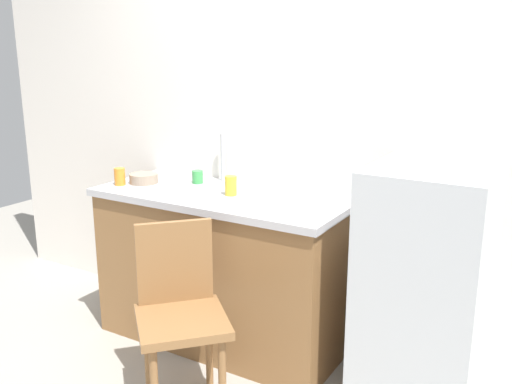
{
  "coord_description": "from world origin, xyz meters",
  "views": [
    {
      "loc": [
        1.35,
        -1.85,
        1.68
      ],
      "look_at": [
        -0.11,
        0.6,
        0.94
      ],
      "focal_mm": 39.33,
      "sensor_mm": 36.0,
      "label": 1
    }
  ],
  "objects_px": {
    "refrigerator": "(425,288)",
    "cup_yellow": "(231,186)",
    "dish_tray": "(284,194)",
    "cup_green": "(198,177)",
    "terracotta_bowl": "(144,178)",
    "chair": "(180,310)",
    "cup_orange": "(120,177)"
  },
  "relations": [
    {
      "from": "chair",
      "to": "cup_orange",
      "type": "bearing_deg",
      "value": 102.28
    },
    {
      "from": "chair",
      "to": "cup_orange",
      "type": "distance_m",
      "value": 1.05
    },
    {
      "from": "dish_tray",
      "to": "terracotta_bowl",
      "type": "xyz_separation_m",
      "value": [
        -0.89,
        -0.11,
        0.0
      ]
    },
    {
      "from": "refrigerator",
      "to": "chair",
      "type": "height_order",
      "value": "refrigerator"
    },
    {
      "from": "refrigerator",
      "to": "cup_green",
      "type": "height_order",
      "value": "refrigerator"
    },
    {
      "from": "dish_tray",
      "to": "cup_green",
      "type": "xyz_separation_m",
      "value": [
        -0.61,
        0.06,
        0.01
      ]
    },
    {
      "from": "chair",
      "to": "terracotta_bowl",
      "type": "relative_size",
      "value": 5.27
    },
    {
      "from": "refrigerator",
      "to": "cup_yellow",
      "type": "xyz_separation_m",
      "value": [
        -1.08,
        -0.01,
        0.36
      ]
    },
    {
      "from": "dish_tray",
      "to": "cup_yellow",
      "type": "height_order",
      "value": "cup_yellow"
    },
    {
      "from": "cup_green",
      "to": "cup_yellow",
      "type": "height_order",
      "value": "cup_yellow"
    },
    {
      "from": "dish_tray",
      "to": "cup_orange",
      "type": "xyz_separation_m",
      "value": [
        -0.98,
        -0.21,
        0.03
      ]
    },
    {
      "from": "cup_yellow",
      "to": "cup_orange",
      "type": "xyz_separation_m",
      "value": [
        -0.69,
        -0.14,
        -0.0
      ]
    },
    {
      "from": "chair",
      "to": "cup_orange",
      "type": "height_order",
      "value": "cup_orange"
    },
    {
      "from": "terracotta_bowl",
      "to": "cup_orange",
      "type": "relative_size",
      "value": 1.68
    },
    {
      "from": "chair",
      "to": "cup_orange",
      "type": "xyz_separation_m",
      "value": [
        -0.81,
        0.49,
        0.44
      ]
    },
    {
      "from": "terracotta_bowl",
      "to": "cup_green",
      "type": "distance_m",
      "value": 0.32
    },
    {
      "from": "chair",
      "to": "cup_green",
      "type": "bearing_deg",
      "value": 73.8
    },
    {
      "from": "refrigerator",
      "to": "dish_tray",
      "type": "relative_size",
      "value": 4.16
    },
    {
      "from": "terracotta_bowl",
      "to": "cup_orange",
      "type": "xyz_separation_m",
      "value": [
        -0.09,
        -0.11,
        0.02
      ]
    },
    {
      "from": "terracotta_bowl",
      "to": "cup_green",
      "type": "xyz_separation_m",
      "value": [
        0.28,
        0.16,
        0.01
      ]
    },
    {
      "from": "dish_tray",
      "to": "cup_yellow",
      "type": "bearing_deg",
      "value": -164.97
    },
    {
      "from": "cup_yellow",
      "to": "cup_orange",
      "type": "height_order",
      "value": "cup_yellow"
    },
    {
      "from": "cup_yellow",
      "to": "terracotta_bowl",
      "type": "bearing_deg",
      "value": -177.33
    },
    {
      "from": "chair",
      "to": "cup_yellow",
      "type": "distance_m",
      "value": 0.78
    },
    {
      "from": "refrigerator",
      "to": "dish_tray",
      "type": "xyz_separation_m",
      "value": [
        -0.79,
        0.07,
        0.33
      ]
    },
    {
      "from": "cup_green",
      "to": "cup_orange",
      "type": "relative_size",
      "value": 0.76
    },
    {
      "from": "cup_green",
      "to": "cup_yellow",
      "type": "relative_size",
      "value": 0.71
    },
    {
      "from": "terracotta_bowl",
      "to": "cup_yellow",
      "type": "xyz_separation_m",
      "value": [
        0.6,
        0.03,
        0.03
      ]
    },
    {
      "from": "dish_tray",
      "to": "chair",
      "type": "bearing_deg",
      "value": -103.31
    },
    {
      "from": "chair",
      "to": "terracotta_bowl",
      "type": "bearing_deg",
      "value": 93.81
    },
    {
      "from": "chair",
      "to": "cup_yellow",
      "type": "bearing_deg",
      "value": 54.34
    },
    {
      "from": "cup_yellow",
      "to": "cup_orange",
      "type": "bearing_deg",
      "value": -168.79
    }
  ]
}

